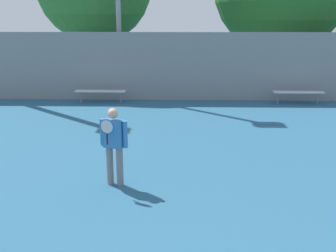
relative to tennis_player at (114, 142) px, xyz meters
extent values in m
cylinder|color=slate|center=(-0.11, 0.04, -0.53)|extent=(0.14, 0.14, 0.83)
cylinder|color=slate|center=(0.11, -0.03, -0.53)|extent=(0.14, 0.14, 0.83)
cube|color=teal|center=(0.00, 0.01, 0.18)|extent=(0.45, 0.31, 0.57)
cylinder|color=teal|center=(-0.24, 0.08, 0.19)|extent=(0.10, 0.10, 0.56)
cylinder|color=teal|center=(0.25, -0.07, 0.19)|extent=(0.10, 0.10, 0.56)
sphere|color=#DBAD89|center=(0.00, 0.01, 0.60)|extent=(0.21, 0.21, 0.21)
cylinder|color=black|center=(-0.08, -0.26, 0.14)|extent=(0.03, 0.03, 0.22)
torus|color=#28519E|center=(-0.08, -0.26, 0.40)|extent=(0.31, 0.12, 0.31)
cylinder|color=silver|center=(-0.08, -0.26, 0.40)|extent=(0.26, 0.09, 0.27)
cube|color=silver|center=(6.14, 8.20, -0.47)|extent=(2.01, 0.40, 0.04)
cylinder|color=gray|center=(5.34, 8.20, -0.71)|extent=(0.06, 0.06, 0.46)
cylinder|color=gray|center=(6.95, 8.20, -0.71)|extent=(0.06, 0.06, 0.46)
cube|color=silver|center=(-1.90, 8.20, -0.47)|extent=(2.04, 0.40, 0.04)
cylinder|color=gray|center=(-2.71, 8.20, -0.71)|extent=(0.06, 0.06, 0.46)
cylinder|color=gray|center=(-1.08, 8.20, -0.71)|extent=(0.06, 0.06, 0.46)
cube|color=gray|center=(2.14, 8.80, 0.46)|extent=(28.25, 0.06, 2.81)
cylinder|color=brown|center=(-2.87, 12.66, 0.40)|extent=(0.34, 0.34, 2.68)
cylinder|color=brown|center=(6.37, 13.08, 0.18)|extent=(0.45, 0.45, 2.25)
camera|label=1|loc=(1.32, -7.59, 2.46)|focal=42.00mm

